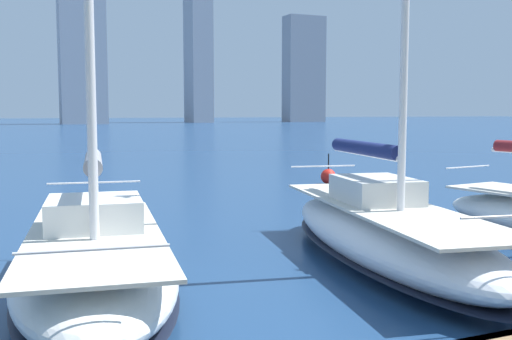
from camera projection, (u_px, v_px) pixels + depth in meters
city_skyline at (22, 47)px, 151.10m from camera, size 172.05×21.92×52.99m
sailboat_navy at (385, 231)px, 13.05m from camera, size 4.07×9.47×10.51m
sailboat_grey at (96, 260)px, 10.52m from camera, size 3.78×7.92×13.01m
channel_buoy at (328, 176)px, 27.39m from camera, size 0.70×0.70×1.40m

